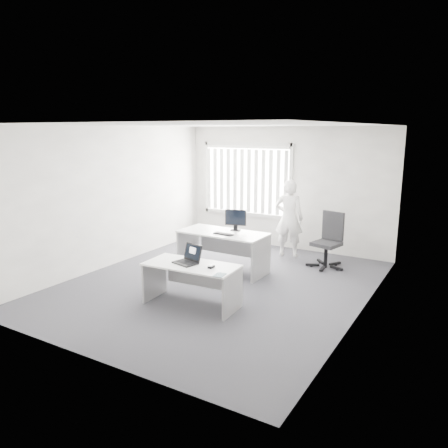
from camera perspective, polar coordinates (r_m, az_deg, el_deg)
The scene contains 18 objects.
ground at distance 7.91m, azimuth -0.77°, elevation -7.90°, with size 6.00×6.00×0.00m, color #48474E.
wall_back at distance 10.20m, azimuth 8.05°, elevation 4.65°, with size 5.00×0.02×2.80m, color silver.
wall_front at distance 5.28m, azimuth -18.05°, elevation -2.88°, with size 5.00×0.02×2.80m, color silver.
wall_left at distance 9.09m, azimuth -14.41°, elevation 3.47°, with size 0.02×6.00×2.80m, color silver.
wall_right at distance 6.62m, azimuth 18.00°, elevation 0.09°, with size 0.02×6.00×2.80m, color silver.
ceiling at distance 7.43m, azimuth -0.83°, elevation 12.82°, with size 5.00×6.00×0.02m, color silver.
window at distance 10.56m, azimuth 2.96°, elevation 5.84°, with size 2.32×0.06×1.76m, color beige.
blinds at distance 10.51m, azimuth 2.81°, elevation 5.64°, with size 2.20×0.10×1.50m, color white, non-canonical shape.
desk_near at distance 6.90m, azimuth -4.26°, elevation -6.75°, with size 1.51×0.78×0.67m.
desk_far at distance 8.51m, azimuth -0.13°, elevation -2.48°, with size 1.72×0.83×0.78m.
office_chair at distance 9.04m, azimuth 13.35°, elevation -3.35°, with size 0.77×0.77×1.12m.
person at distance 9.57m, azimuth 8.48°, elevation 0.77°, with size 0.62×0.40×1.69m, color white.
laptop at distance 6.83m, azimuth -5.10°, elevation -4.03°, with size 0.37×0.33×0.29m, color black, non-canonical shape.
paper_sheet at distance 6.58m, azimuth -2.60°, elevation -5.94°, with size 0.32×0.23×0.00m, color white.
mouse at distance 6.63m, azimuth -1.68°, elevation -5.56°, with size 0.07×0.11×0.05m, color #AAAAAC, non-canonical shape.
booklet at distance 6.32m, azimuth -0.58°, elevation -6.66°, with size 0.14×0.19×0.01m, color silver.
keyboard at distance 8.26m, azimuth -0.06°, elevation -1.31°, with size 0.41×0.14×0.02m, color black.
monitor at distance 8.54m, azimuth 1.53°, elevation 0.52°, with size 0.42×0.13×0.42m, color black, non-canonical shape.
Camera 1 is at (3.88, -6.34, 2.72)m, focal length 35.00 mm.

